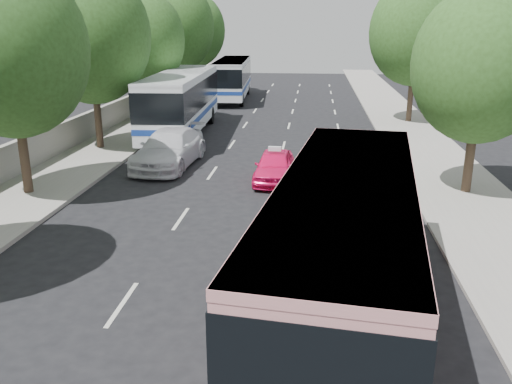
# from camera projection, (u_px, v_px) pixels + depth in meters

# --- Properties ---
(ground) EXTENTS (120.00, 120.00, 0.00)m
(ground) POSITION_uv_depth(u_px,v_px,m) (214.00, 272.00, 14.85)
(ground) COLOR black
(ground) RESTS_ON ground
(sidewalk_left) EXTENTS (4.00, 90.00, 0.15)m
(sidewalk_left) POSITION_uv_depth(u_px,v_px,m) (139.00, 127.00, 34.65)
(sidewalk_left) COLOR #9E998E
(sidewalk_left) RESTS_ON ground
(sidewalk_right) EXTENTS (4.00, 90.00, 0.12)m
(sidewalk_right) POSITION_uv_depth(u_px,v_px,m) (410.00, 133.00, 32.94)
(sidewalk_right) COLOR #9E998E
(sidewalk_right) RESTS_ON ground
(low_wall) EXTENTS (0.30, 90.00, 1.50)m
(low_wall) POSITION_uv_depth(u_px,v_px,m) (111.00, 114.00, 34.58)
(low_wall) COLOR #9E998E
(low_wall) RESTS_ON sidewalk_left
(tree_left_b) EXTENTS (5.70, 5.70, 8.88)m
(tree_left_b) POSITION_uv_depth(u_px,v_px,m) (10.00, 43.00, 19.58)
(tree_left_b) COLOR #38281E
(tree_left_b) RESTS_ON ground
(tree_left_c) EXTENTS (6.00, 6.00, 9.35)m
(tree_left_c) POSITION_uv_depth(u_px,v_px,m) (91.00, 31.00, 27.10)
(tree_left_c) COLOR #38281E
(tree_left_c) RESTS_ON ground
(tree_left_d) EXTENTS (5.52, 5.52, 8.60)m
(tree_left_d) POSITION_uv_depth(u_px,v_px,m) (143.00, 36.00, 34.82)
(tree_left_d) COLOR #38281E
(tree_left_d) RESTS_ON ground
(tree_left_e) EXTENTS (6.30, 6.30, 9.82)m
(tree_left_e) POSITION_uv_depth(u_px,v_px,m) (174.00, 23.00, 42.16)
(tree_left_e) COLOR #38281E
(tree_left_e) RESTS_ON ground
(tree_left_f) EXTENTS (5.88, 5.88, 9.16)m
(tree_left_f) POSITION_uv_depth(u_px,v_px,m) (194.00, 28.00, 49.90)
(tree_left_f) COLOR #38281E
(tree_left_f) RESTS_ON ground
(tree_right_near) EXTENTS (5.10, 5.10, 7.95)m
(tree_right_near) POSITION_uv_depth(u_px,v_px,m) (484.00, 60.00, 19.93)
(tree_right_near) COLOR #38281E
(tree_right_near) RESTS_ON ground
(tree_right_far) EXTENTS (6.00, 6.00, 9.35)m
(tree_right_far) POSITION_uv_depth(u_px,v_px,m) (418.00, 29.00, 34.80)
(tree_right_far) COLOR #38281E
(tree_right_far) RESTS_ON ground
(pink_bus) EXTENTS (4.05, 11.05, 3.45)m
(pink_bus) POSITION_uv_depth(u_px,v_px,m) (346.00, 236.00, 11.68)
(pink_bus) COLOR #D98C8D
(pink_bus) RESTS_ON ground
(pink_taxi) EXTENTS (1.70, 3.96, 1.33)m
(pink_taxi) POSITION_uv_depth(u_px,v_px,m) (275.00, 166.00, 23.08)
(pink_taxi) COLOR #FF1667
(pink_taxi) RESTS_ON ground
(white_pickup) EXTENTS (2.77, 5.98, 1.69)m
(white_pickup) POSITION_uv_depth(u_px,v_px,m) (169.00, 148.00, 25.49)
(white_pickup) COLOR silver
(white_pickup) RESTS_ON ground
(tour_coach_front) EXTENTS (3.20, 12.42, 3.69)m
(tour_coach_front) POSITION_uv_depth(u_px,v_px,m) (181.00, 98.00, 32.06)
(tour_coach_front) COLOR white
(tour_coach_front) RESTS_ON ground
(tour_coach_rear) EXTENTS (3.16, 11.60, 3.43)m
(tour_coach_rear) POSITION_uv_depth(u_px,v_px,m) (233.00, 76.00, 46.94)
(tour_coach_rear) COLOR silver
(tour_coach_rear) RESTS_ON ground
(taxi_roof_sign) EXTENTS (0.56, 0.20, 0.18)m
(taxi_roof_sign) POSITION_uv_depth(u_px,v_px,m) (275.00, 149.00, 22.86)
(taxi_roof_sign) COLOR silver
(taxi_roof_sign) RESTS_ON pink_taxi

